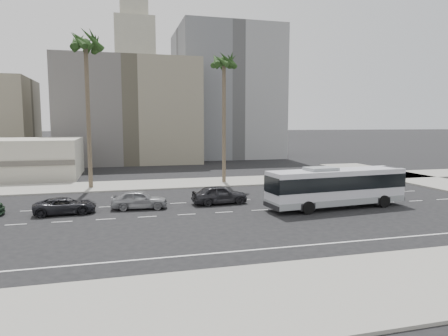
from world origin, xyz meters
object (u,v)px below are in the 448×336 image
object	(u,v)px
city_bus	(336,186)
palm_mid	(86,47)
car_c	(65,206)
car_b	(139,199)
car_a	(220,194)
palm_near	(224,64)

from	to	relation	value
city_bus	palm_mid	size ratio (longest dim) A/B	0.74
city_bus	palm_mid	world-z (taller)	palm_mid
city_bus	car_c	world-z (taller)	city_bus
city_bus	car_b	size ratio (longest dim) A/B	2.68
car_a	car_c	bearing A→B (deg)	89.67
car_a	palm_near	world-z (taller)	palm_near
car_b	car_c	world-z (taller)	car_b
car_c	palm_mid	bearing A→B (deg)	-9.24
city_bus	car_b	distance (m)	16.36
city_bus	car_b	world-z (taller)	city_bus
palm_mid	car_c	bearing A→B (deg)	-95.42
car_b	car_c	xyz separation A→B (m)	(-5.68, -0.41, -0.13)
city_bus	car_a	bearing A→B (deg)	150.46
car_c	palm_near	xyz separation A→B (m)	(16.00, 12.11, 13.05)
car_a	car_b	distance (m)	6.88
city_bus	car_c	xyz separation A→B (m)	(-21.56, 3.39, -1.17)
palm_near	palm_mid	world-z (taller)	palm_mid
car_b	car_c	size ratio (longest dim) A/B	0.99
car_c	palm_near	world-z (taller)	palm_near
car_a	car_c	size ratio (longest dim) A/B	1.05
car_a	car_b	bearing A→B (deg)	88.80
car_c	palm_mid	xyz separation A→B (m)	(1.14, 11.99, 14.21)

